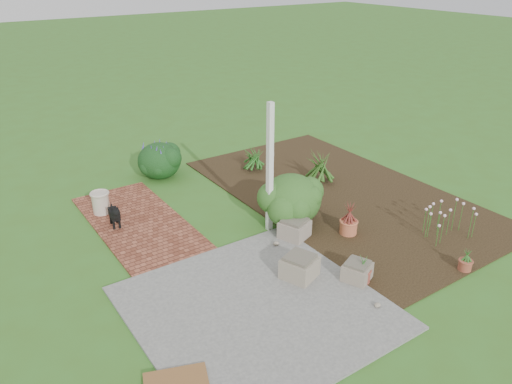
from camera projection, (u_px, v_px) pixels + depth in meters
ground at (259, 236)px, 9.38m from camera, size 80.00×80.00×0.00m
concrete_patio at (256, 307)px, 7.43m from camera, size 3.50×3.50×0.04m
brick_path at (138, 222)px, 9.82m from camera, size 1.60×3.50×0.04m
garden_bed at (339, 194)px, 11.02m from camera, size 4.00×7.00×0.03m
veranda_post at (270, 169)px, 9.08m from camera, size 0.10×0.10×2.50m
stone_trough_near at (357, 272)px, 7.99m from camera, size 0.54×0.54×0.27m
stone_trough_mid at (300, 268)px, 8.05m from camera, size 0.65×0.65×0.33m
stone_trough_far at (294, 229)px, 9.20m from camera, size 0.61×0.61×0.32m
coir_doormat at (176, 383)px, 6.07m from camera, size 0.91×0.74×0.02m
black_dog at (115, 214)px, 9.50m from camera, size 0.20×0.54×0.46m
cream_ceramic_urn at (101, 203)px, 10.05m from camera, size 0.44×0.44×0.44m
evergreen_shrub at (291, 198)px, 9.65m from camera, size 1.38×1.38×0.99m
agapanthus_clump_back at (319, 165)px, 11.41m from camera, size 1.19×1.19×0.84m
agapanthus_clump_front at (254, 157)px, 12.08m from camera, size 0.91×0.91×0.69m
pink_flower_patch at (444, 220)px, 9.19m from camera, size 1.04×1.04×0.66m
terracotta_pot_bronze at (348, 227)px, 9.35m from camera, size 0.40×0.40×0.26m
terracotta_pot_small_left at (465, 265)px, 8.27m from camera, size 0.28×0.28×0.18m
terracotta_pot_small_right at (362, 275)px, 7.97m from camera, size 0.34×0.34×0.22m
purple_flowering_bush at (159, 160)px, 11.74m from camera, size 1.02×1.02×0.86m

